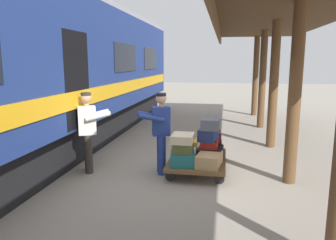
{
  "coord_description": "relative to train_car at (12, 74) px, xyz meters",
  "views": [
    {
      "loc": [
        -0.75,
        6.31,
        2.33
      ],
      "look_at": [
        0.38,
        -0.08,
        1.15
      ],
      "focal_mm": 34.4,
      "sensor_mm": 36.0,
      "label": 1
    }
  ],
  "objects": [
    {
      "name": "suitcase_yellow_case",
      "position": [
        -3.74,
        -0.87,
        -1.65
      ],
      "size": [
        0.46,
        0.54,
        0.27
      ],
      "primitive_type": "cube",
      "rotation": [
        0.0,
        0.0,
        0.09
      ],
      "color": "gold",
      "rests_on": "luggage_cart"
    },
    {
      "name": "suitcase_brown_leather",
      "position": [
        -4.27,
        -0.87,
        -1.64
      ],
      "size": [
        0.48,
        0.47,
        0.27
      ],
      "primitive_type": "cube",
      "rotation": [
        0.0,
        0.0,
        0.04
      ],
      "color": "brown",
      "rests_on": "luggage_cart"
    },
    {
      "name": "suitcase_olive_duffel",
      "position": [
        -3.75,
        0.11,
        -1.42
      ],
      "size": [
        0.38,
        0.42,
        0.21
      ],
      "primitive_type": "cube",
      "rotation": [
        0.0,
        0.0,
        0.0
      ],
      "color": "brown",
      "rests_on": "suitcase_teal_softside"
    },
    {
      "name": "porter_in_overalls",
      "position": [
        -3.24,
        -0.08,
        -1.14
      ],
      "size": [
        0.73,
        0.57,
        1.7
      ],
      "color": "navy",
      "rests_on": "ground_plane"
    },
    {
      "name": "ground_plane",
      "position": [
        -3.79,
        0.0,
        -2.06
      ],
      "size": [
        60.0,
        60.0,
        0.0
      ],
      "primitive_type": "plane",
      "color": "gray"
    },
    {
      "name": "platform_canopy",
      "position": [
        -5.76,
        0.0,
        1.18
      ],
      "size": [
        3.2,
        17.15,
        3.56
      ],
      "color": "brown",
      "rests_on": "ground_plane"
    },
    {
      "name": "train_car",
      "position": [
        0.0,
        0.0,
        0.0
      ],
      "size": [
        3.02,
        19.22,
        4.0
      ],
      "color": "navy",
      "rests_on": "ground_plane"
    },
    {
      "name": "suitcase_navy_fabric",
      "position": [
        -4.22,
        -0.34,
        -1.25
      ],
      "size": [
        0.44,
        0.56,
        0.24
      ],
      "primitive_type": "cube",
      "rotation": [
        0.0,
        0.0,
        -0.21
      ],
      "color": "navy",
      "rests_on": "suitcase_red_plastic"
    },
    {
      "name": "suitcase_tan_vintage",
      "position": [
        -4.27,
        0.11,
        -1.65
      ],
      "size": [
        0.53,
        0.69,
        0.25
      ],
      "primitive_type": "cube",
      "rotation": [
        0.0,
        0.0,
        -0.15
      ],
      "color": "tan",
      "rests_on": "luggage_cart"
    },
    {
      "name": "porter_by_door",
      "position": [
        -1.73,
        0.08,
        -1.14
      ],
      "size": [
        0.74,
        0.61,
        1.7
      ],
      "color": "#332D28",
      "rests_on": "ground_plane"
    },
    {
      "name": "suitcase_gray_aluminum",
      "position": [
        -3.74,
        -0.38,
        -1.7
      ],
      "size": [
        0.48,
        0.6,
        0.16
      ],
      "primitive_type": "cube",
      "rotation": [
        0.0,
        0.0,
        0.06
      ],
      "color": "#9EA0A5",
      "rests_on": "luggage_cart"
    },
    {
      "name": "suitcase_teal_softside",
      "position": [
        -3.74,
        0.11,
        -1.65
      ],
      "size": [
        0.54,
        0.62,
        0.25
      ],
      "primitive_type": "cube",
      "rotation": [
        0.0,
        0.0,
        0.12
      ],
      "color": "#1E666B",
      "rests_on": "luggage_cart"
    },
    {
      "name": "suitcase_black_hardshell",
      "position": [
        -4.27,
        -0.38,
        -1.65
      ],
      "size": [
        0.55,
        0.66,
        0.25
      ],
      "primitive_type": "cube",
      "rotation": [
        0.0,
        0.0,
        -0.08
      ],
      "color": "black",
      "rests_on": "luggage_cart"
    },
    {
      "name": "suitcase_maroon_trunk",
      "position": [
        -4.31,
        -0.89,
        -1.4
      ],
      "size": [
        0.36,
        0.57,
        0.22
      ],
      "primitive_type": "cube",
      "rotation": [
        0.0,
        0.0,
        0.06
      ],
      "color": "maroon",
      "rests_on": "suitcase_brown_leather"
    },
    {
      "name": "suitcase_slate_roller",
      "position": [
        -4.26,
        -0.3,
        -1.01
      ],
      "size": [
        0.38,
        0.45,
        0.23
      ],
      "primitive_type": "cube",
      "rotation": [
        0.0,
        0.0,
        -0.03
      ],
      "color": "#4C515B",
      "rests_on": "suitcase_navy_fabric"
    },
    {
      "name": "suitcase_cream_canvas",
      "position": [
        -3.74,
        0.12,
        -1.23
      ],
      "size": [
        0.44,
        0.53,
        0.17
      ],
      "primitive_type": "cube",
      "rotation": [
        0.0,
        0.0,
        -0.02
      ],
      "color": "beige",
      "rests_on": "suitcase_olive_duffel"
    },
    {
      "name": "luggage_cart",
      "position": [
        -4.0,
        -0.38,
        -1.82
      ],
      "size": [
        1.19,
        1.78,
        0.28
      ],
      "color": "brown",
      "rests_on": "ground_plane"
    },
    {
      "name": "suitcase_red_plastic",
      "position": [
        -4.25,
        -0.38,
        -1.45
      ],
      "size": [
        0.37,
        0.46,
        0.16
      ],
      "primitive_type": "cube",
      "rotation": [
        0.0,
        0.0,
        -0.05
      ],
      "color": "#AD231E",
      "rests_on": "suitcase_black_hardshell"
    }
  ]
}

